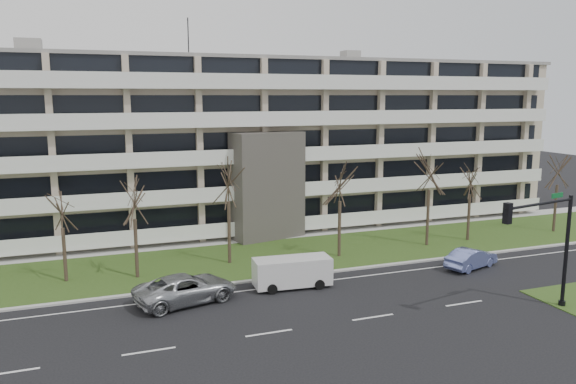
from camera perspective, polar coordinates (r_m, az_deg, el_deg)
name	(u,v)px	position (r m, az deg, el deg)	size (l,w,h in m)	color
ground	(373,317)	(31.79, 8.63, -12.47)	(160.00, 160.00, 0.00)	black
grass_verge	(290,254)	(42.97, 0.22, -6.36)	(90.00, 10.00, 0.06)	#2F4918
curb	(316,273)	(38.52, 2.84, -8.25)	(90.00, 0.35, 0.12)	#B2B2AD
sidewalk	(268,237)	(47.98, -2.08, -4.63)	(90.00, 2.00, 0.08)	#B2B2AD
lane_edge_line	(325,281)	(37.23, 3.76, -9.00)	(90.00, 0.12, 0.01)	white
apartment_building	(245,142)	(53.17, -4.44, 5.05)	(60.50, 15.10, 18.75)	#BDAC93
silver_pickup	(186,289)	(33.80, -10.32, -9.63)	(2.77, 6.00, 1.67)	#ACAEB3
blue_sedan	(471,258)	(41.63, 18.11, -6.42)	(1.51, 4.33, 1.43)	#7C8BD7
white_van	(293,270)	(35.71, 0.53, -7.90)	(5.00, 2.30, 1.89)	silver
traffic_signal	(547,237)	(33.80, 24.84, -4.16)	(5.74, 1.47, 6.75)	black
tree_1	(61,207)	(38.55, -22.04, -1.41)	(3.20, 3.20, 6.41)	#382B21
tree_2	(134,196)	(37.76, -15.40, -0.38)	(3.57, 3.57, 7.13)	#382B21
tree_3	(228,177)	(39.71, -6.10, 1.54)	(4.07, 4.07, 8.13)	#382B21
tree_4	(340,179)	(41.45, 5.33, 1.31)	(3.80, 3.80, 7.59)	#382B21
tree_5	(430,168)	(45.76, 14.22, 2.41)	(4.08, 4.08, 8.16)	#382B21
tree_6	(471,176)	(48.44, 18.09, 1.52)	(3.49, 3.49, 6.98)	#382B21
tree_7	(559,166)	(54.39, 25.79, 2.38)	(3.79, 3.79, 7.57)	#382B21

